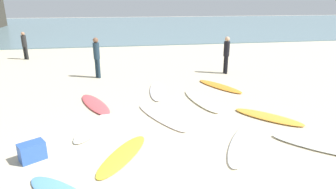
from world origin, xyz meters
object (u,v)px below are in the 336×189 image
(surfboard_1, at_px, (220,86))
(surfboard_5, at_px, (201,100))
(surfboard_6, at_px, (161,117))
(beach_cooler, at_px, (32,151))
(surfboard_8, at_px, (317,146))
(beachgoer_near, at_px, (226,53))
(beachgoer_far, at_px, (24,44))
(surfboard_0, at_px, (157,90))
(surfboard_7, at_px, (123,155))
(surfboard_10, at_px, (94,126))
(beachgoer_mid, at_px, (97,55))
(surfboard_4, at_px, (95,104))
(surfboard_2, at_px, (242,143))
(surfboard_9, at_px, (268,117))

(surfboard_1, xyz_separation_m, surfboard_5, (-1.27, -1.54, -0.00))
(surfboard_6, relative_size, beach_cooler, 4.68)
(surfboard_6, bearing_deg, surfboard_8, -59.18)
(surfboard_5, bearing_deg, beachgoer_near, -130.84)
(beachgoer_near, bearing_deg, beachgoer_far, -116.55)
(surfboard_1, xyz_separation_m, beachgoer_far, (-9.41, 7.68, 0.86))
(surfboard_1, bearing_deg, surfboard_0, 156.52)
(surfboard_5, height_order, surfboard_7, surfboard_5)
(surfboard_7, bearing_deg, surfboard_8, 25.25)
(surfboard_10, bearing_deg, surfboard_6, -148.13)
(surfboard_0, height_order, surfboard_5, surfboard_5)
(surfboard_8, relative_size, beachgoer_near, 1.18)
(beachgoer_mid, height_order, beach_cooler, beachgoer_mid)
(surfboard_0, distance_m, surfboard_6, 2.69)
(surfboard_4, bearing_deg, surfboard_5, -25.83)
(surfboard_0, xyz_separation_m, surfboard_5, (1.34, -1.47, 0.00))
(surfboard_0, bearing_deg, beachgoer_near, 39.07)
(surfboard_10, bearing_deg, beach_cooler, 72.17)
(surfboard_1, relative_size, beach_cooler, 4.41)
(beachgoer_near, bearing_deg, surfboard_2, -17.03)
(surfboard_9, height_order, beachgoer_near, beachgoer_near)
(beachgoer_near, distance_m, beachgoer_mid, 6.05)
(surfboard_1, distance_m, surfboard_9, 3.36)
(surfboard_5, distance_m, beachgoer_mid, 5.54)
(surfboard_5, height_order, surfboard_10, surfboard_5)
(surfboard_7, distance_m, surfboard_10, 1.84)
(surfboard_8, relative_size, beach_cooler, 3.94)
(surfboard_9, xyz_separation_m, beachgoer_mid, (-5.25, 5.82, 0.98))
(surfboard_0, xyz_separation_m, surfboard_1, (2.60, 0.07, 0.00))
(surfboard_1, xyz_separation_m, surfboard_6, (-2.88, -2.75, -0.01))
(surfboard_1, xyz_separation_m, surfboard_10, (-4.81, -3.08, -0.00))
(surfboard_9, distance_m, beachgoer_mid, 7.90)
(surfboard_1, bearing_deg, surfboard_2, -128.90)
(surfboard_7, bearing_deg, surfboard_9, 48.75)
(surfboard_0, bearing_deg, beachgoer_mid, 140.30)
(surfboard_4, xyz_separation_m, beachgoer_far, (-4.52, 8.92, 0.86))
(surfboard_0, xyz_separation_m, beachgoer_mid, (-2.34, 2.55, 0.99))
(surfboard_8, relative_size, surfboard_10, 1.00)
(beachgoer_mid, bearing_deg, surfboard_2, 176.92)
(surfboard_0, height_order, surfboard_2, surfboard_2)
(surfboard_10, xyz_separation_m, beachgoer_far, (-4.60, 10.76, 0.86))
(surfboard_9, relative_size, beachgoer_far, 1.29)
(surfboard_2, xyz_separation_m, surfboard_8, (1.71, -0.45, 0.00))
(surfboard_1, height_order, surfboard_6, surfboard_1)
(surfboard_0, bearing_deg, surfboard_6, -88.16)
(surfboard_8, bearing_deg, beach_cooler, -51.44)
(surfboard_6, distance_m, beachgoer_far, 12.33)
(surfboard_2, distance_m, surfboard_10, 4.01)
(surfboard_0, bearing_deg, surfboard_5, -39.93)
(surfboard_2, distance_m, surfboard_4, 5.12)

